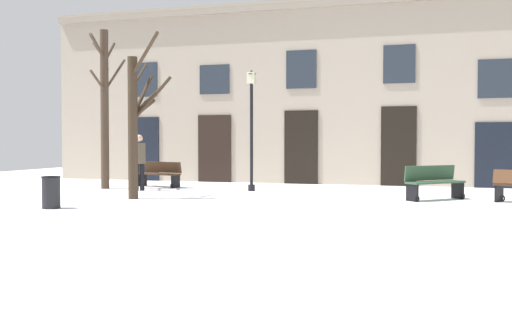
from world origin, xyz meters
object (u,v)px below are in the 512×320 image
(streetlamp, at_px, (251,117))
(bench_far_corner, at_px, (434,182))
(tree_center, at_px, (105,104))
(bench_back_to_back_left, at_px, (160,174))
(litter_bin, at_px, (51,192))
(tree_right_of_center, at_px, (136,120))
(person_crossing_plaza, at_px, (139,159))

(streetlamp, relative_size, bench_far_corner, 2.39)
(tree_center, relative_size, bench_back_to_back_left, 3.01)
(bench_far_corner, xyz_separation_m, bench_back_to_back_left, (-9.02, 1.90, -0.03))
(tree_center, height_order, streetlamp, tree_center)
(litter_bin, bearing_deg, tree_right_of_center, 73.98)
(streetlamp, relative_size, person_crossing_plaza, 2.14)
(litter_bin, bearing_deg, streetlamp, 62.75)
(tree_right_of_center, relative_size, streetlamp, 1.16)
(streetlamp, height_order, litter_bin, streetlamp)
(streetlamp, distance_m, bench_back_to_back_left, 4.03)
(streetlamp, bearing_deg, bench_back_to_back_left, 169.28)
(streetlamp, height_order, person_crossing_plaza, streetlamp)
(tree_center, xyz_separation_m, litter_bin, (1.83, -5.43, -2.42))
(streetlamp, xyz_separation_m, bench_far_corner, (5.51, -1.23, -1.84))
(bench_back_to_back_left, bearing_deg, streetlamp, 5.99)
(tree_center, relative_size, person_crossing_plaza, 2.93)
(tree_center, bearing_deg, bench_back_to_back_left, 40.51)
(tree_right_of_center, distance_m, bench_back_to_back_left, 4.46)
(tree_right_of_center, relative_size, bench_far_corner, 2.77)
(tree_right_of_center, bearing_deg, bench_far_corner, 14.60)
(bench_far_corner, relative_size, person_crossing_plaza, 0.89)
(streetlamp, distance_m, litter_bin, 6.97)
(bench_back_to_back_left, xyz_separation_m, person_crossing_plaza, (0.06, -1.57, 0.55))
(streetlamp, relative_size, bench_back_to_back_left, 2.19)
(litter_bin, xyz_separation_m, bench_far_corner, (8.58, 4.72, 0.10))
(tree_right_of_center, distance_m, litter_bin, 3.31)
(bench_far_corner, bearing_deg, streetlamp, 123.25)
(tree_right_of_center, bearing_deg, streetlamp, 54.92)
(bench_back_to_back_left, bearing_deg, tree_center, -122.79)
(person_crossing_plaza, bearing_deg, bench_back_to_back_left, -109.76)
(tree_center, xyz_separation_m, streetlamp, (4.90, 0.53, -0.48))
(litter_bin, xyz_separation_m, bench_back_to_back_left, (-0.44, 6.62, 0.07))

